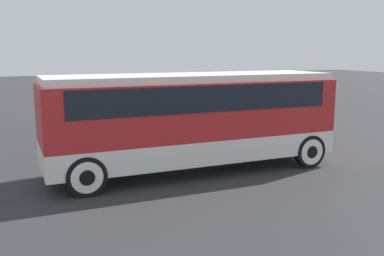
{
  "coord_description": "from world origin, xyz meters",
  "views": [
    {
      "loc": [
        -5.31,
        -12.19,
        3.76
      ],
      "look_at": [
        0.0,
        0.0,
        1.39
      ],
      "focal_mm": 40.0,
      "sensor_mm": 36.0,
      "label": 1
    }
  ],
  "objects": [
    {
      "name": "parked_car_near",
      "position": [
        1.35,
        6.63,
        0.71
      ],
      "size": [
        4.63,
        1.87,
        1.42
      ],
      "color": "#BCBCC1",
      "rests_on": "ground_plane"
    },
    {
      "name": "tour_bus",
      "position": [
        0.1,
        -0.0,
        1.86
      ],
      "size": [
        9.17,
        2.67,
        3.09
      ],
      "color": "silver",
      "rests_on": "ground_plane"
    },
    {
      "name": "parked_car_mid",
      "position": [
        -0.64,
        9.09,
        0.7
      ],
      "size": [
        4.69,
        1.78,
        1.41
      ],
      "color": "navy",
      "rests_on": "ground_plane"
    },
    {
      "name": "ground_plane",
      "position": [
        0.0,
        0.0,
        0.0
      ],
      "size": [
        120.0,
        120.0,
        0.0
      ],
      "primitive_type": "plane",
      "color": "#2D2D30"
    }
  ]
}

